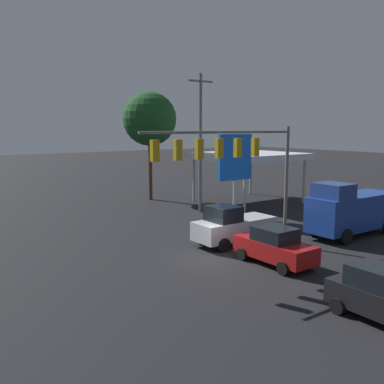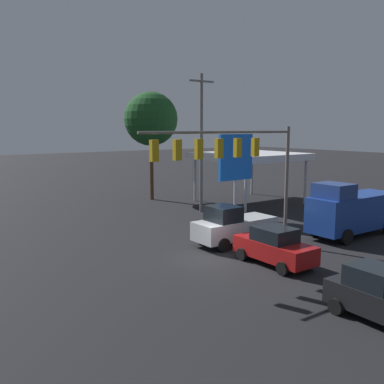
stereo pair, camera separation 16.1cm
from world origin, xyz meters
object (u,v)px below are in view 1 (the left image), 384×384
Objects in this scene: pickup_parked at (233,226)px; utility_pole at (200,141)px; price_sign at (235,160)px; hatchback_crossing at (380,295)px; traffic_signal_assembly at (230,156)px; sedan_far at (275,246)px; street_tree at (150,119)px; delivery_truck at (351,210)px.

utility_pole is at bearing -115.85° from pickup_parked.
price_sign is 1.69× the size of hatchback_crossing.
utility_pole is at bearing 162.48° from hatchback_crossing.
traffic_signal_assembly is 10.08m from hatchback_crossing.
traffic_signal_assembly is 5.19m from sedan_far.
pickup_parked is at bearing 75.85° from street_tree.
traffic_signal_assembly reaches higher than sedan_far.
pickup_parked is at bearing 169.12° from sedan_far.
price_sign is 1.47× the size of sedan_far.
delivery_truck reaches higher than pickup_parked.
utility_pole reaches higher than hatchback_crossing.
sedan_far is 0.85× the size of pickup_parked.
street_tree reaches higher than hatchback_crossing.
hatchback_crossing is 6.95m from sedan_far.
street_tree reaches higher than price_sign.
street_tree is (0.30, -11.89, 3.17)m from price_sign.
price_sign is 11.23m from sedan_far.
hatchback_crossing is (6.92, 19.99, -4.96)m from utility_pole.
price_sign is 8.96m from delivery_truck.
street_tree reaches higher than traffic_signal_assembly.
pickup_parked is (-0.82, -4.18, 0.16)m from sedan_far.
street_tree is at bearing -108.29° from traffic_signal_assembly.
sedan_far is (-1.68, -6.74, 0.00)m from hatchback_crossing.
utility_pole is at bearing 158.68° from sedan_far.
traffic_signal_assembly reaches higher than pickup_parked.
traffic_signal_assembly is 1.90× the size of pickup_parked.
hatchback_crossing is 0.37× the size of street_tree.
sedan_far is (-1.14, 2.23, -4.54)m from traffic_signal_assembly.
hatchback_crossing is at bearing 77.20° from pickup_parked.
traffic_signal_assembly is 19.95m from street_tree.
sedan_far is at bearing 167.58° from hatchback_crossing.
sedan_far is at bearing 68.42° from utility_pole.
traffic_signal_assembly is at bearing -5.98° from delivery_truck.
sedan_far is (5.24, 13.25, -4.95)m from utility_pole.
price_sign is 0.95× the size of delivery_truck.
price_sign is 17.77m from hatchback_crossing.
sedan_far is 4.26m from pickup_parked.
traffic_signal_assembly is 0.88× the size of utility_pole.
pickup_parked is at bearing 47.54° from price_sign.
utility_pole is 1.73× the size of price_sign.
utility_pole is 15.08m from sedan_far.
pickup_parked is (-2.50, -10.92, 0.16)m from hatchback_crossing.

